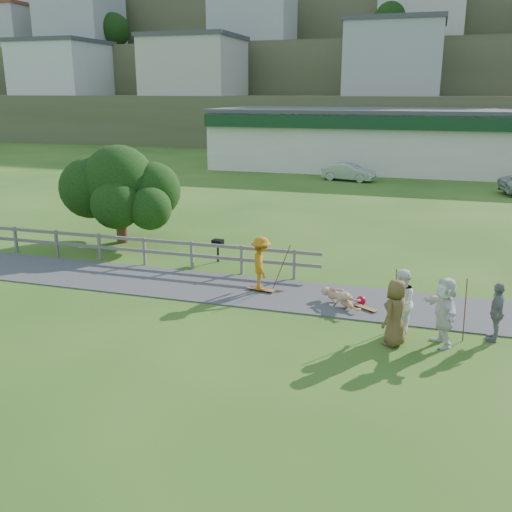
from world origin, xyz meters
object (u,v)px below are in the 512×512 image
object	(u,v)px
spectator_d	(444,312)
spectator_c	(395,313)
car_silver	(348,172)
skater_rider	(261,266)
spectator_b	(497,312)
tree	(120,200)
skater_fallen	(341,298)
bbq	(218,251)
spectator_a	(401,302)

from	to	relation	value
spectator_d	spectator_c	bearing A→B (deg)	-95.20
spectator_c	car_silver	bearing A→B (deg)	-143.82
skater_rider	spectator_b	xyz separation A→B (m)	(7.17, -1.87, -0.09)
spectator_b	tree	world-z (taller)	tree
skater_rider	spectator_b	distance (m)	7.41
spectator_d	tree	distance (m)	15.45
spectator_d	tree	world-z (taller)	tree
tree	skater_fallen	bearing A→B (deg)	-25.71
skater_fallen	car_silver	world-z (taller)	car_silver
spectator_c	skater_rider	bearing A→B (deg)	-97.20
skater_rider	tree	world-z (taller)	tree
spectator_c	skater_fallen	bearing A→B (deg)	-117.27
spectator_b	bbq	xyz separation A→B (m)	(-9.83, 4.79, -0.37)
car_silver	bbq	distance (m)	23.04
skater_rider	skater_fallen	distance (m)	2.91
car_silver	spectator_b	bearing A→B (deg)	-152.68
spectator_b	bbq	size ratio (longest dim) A/B	1.82
skater_fallen	skater_rider	bearing A→B (deg)	119.62
car_silver	spectator_c	bearing A→B (deg)	-158.14
spectator_a	skater_rider	bearing A→B (deg)	-118.99
car_silver	bbq	xyz separation A→B (m)	(-1.86, -22.97, -0.21)
spectator_b	bbq	bearing A→B (deg)	-109.02
skater_rider	spectator_b	size ratio (longest dim) A/B	1.11
skater_fallen	spectator_c	size ratio (longest dim) A/B	0.90
spectator_b	spectator_c	size ratio (longest dim) A/B	0.90
skater_fallen	spectator_c	bearing A→B (deg)	-101.48
spectator_c	tree	size ratio (longest dim) A/B	0.36
skater_rider	tree	distance (m)	9.14
spectator_b	spectator_a	bearing A→B (deg)	-77.12
skater_rider	bbq	world-z (taller)	skater_rider
tree	bbq	distance (m)	5.65
spectator_d	bbq	world-z (taller)	spectator_d
spectator_c	tree	bearing A→B (deg)	-95.45
spectator_c	spectator_d	xyz separation A→B (m)	(1.22, 0.36, 0.03)
spectator_c	spectator_d	bearing A→B (deg)	132.08
spectator_a	spectator_b	size ratio (longest dim) A/B	1.12
skater_rider	spectator_a	bearing A→B (deg)	-136.25
spectator_d	car_silver	world-z (taller)	spectator_d
tree	bbq	size ratio (longest dim) A/B	5.64
tree	spectator_a	bearing A→B (deg)	-28.05
skater_fallen	spectator_d	size ratio (longest dim) A/B	0.87
skater_fallen	spectator_b	distance (m)	4.60
skater_fallen	bbq	world-z (taller)	bbq
spectator_b	spectator_d	world-z (taller)	spectator_d
skater_rider	tree	size ratio (longest dim) A/B	0.36
bbq	spectator_b	bearing A→B (deg)	-18.38
car_silver	spectator_d	bearing A→B (deg)	-155.65
spectator_b	tree	bearing A→B (deg)	-106.16
spectator_d	tree	size ratio (longest dim) A/B	0.37
spectator_b	car_silver	size ratio (longest dim) A/B	0.41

